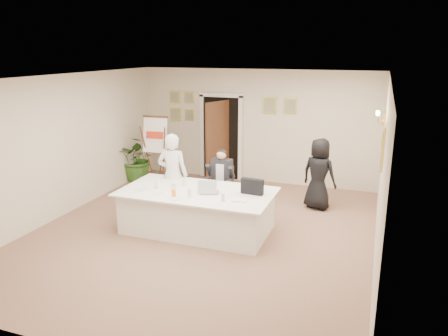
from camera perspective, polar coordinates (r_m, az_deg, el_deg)
name	(u,v)px	position (r m, az deg, el deg)	size (l,w,h in m)	color
floor	(203,232)	(8.14, -2.79, -8.37)	(7.00, 7.00, 0.00)	brown
ceiling	(201,78)	(7.48, -3.07, 11.70)	(6.00, 7.00, 0.02)	white
wall_back	(256,126)	(10.93, 4.17, 5.43)	(6.00, 0.10, 2.80)	beige
wall_front	(72,236)	(4.82, -19.29, -8.40)	(6.00, 0.10, 2.80)	beige
wall_left	(62,146)	(9.25, -20.38, 2.68)	(0.10, 7.00, 2.80)	beige
wall_right	(382,175)	(7.13, 19.94, -0.82)	(0.10, 7.00, 2.80)	beige
doorway	(220,140)	(11.10, -0.52, 3.74)	(1.14, 0.86, 2.20)	black
pictures_back_wall	(225,107)	(11.08, 0.15, 7.95)	(3.40, 0.06, 0.80)	gold
pictures_right_wall	(383,138)	(8.22, 20.02, 3.74)	(0.06, 2.20, 0.80)	gold
wall_sconce	(380,118)	(8.16, 19.75, 6.19)	(0.20, 0.30, 0.24)	gold
conference_table	(197,211)	(8.07, -3.52, -5.59)	(2.78, 1.48, 0.78)	silver
seated_man	(221,180)	(9.00, -0.39, -1.54)	(0.57, 0.60, 1.32)	black
flip_chart	(157,154)	(10.74, -8.70, 1.78)	(0.60, 0.40, 1.70)	#391D12
standing_man	(173,175)	(8.76, -6.71, -0.89)	(0.61, 0.40, 1.68)	silver
standing_woman	(319,174)	(9.29, 12.29, -0.75)	(0.74, 0.48, 1.51)	black
potted_palm	(138,158)	(11.29, -11.15, 1.31)	(1.07, 0.92, 1.19)	#2D5A1E
laptop	(210,185)	(7.81, -1.88, -2.25)	(0.34, 0.36, 0.28)	#B7BABC
laptop_bag	(252,186)	(7.74, 3.71, -2.43)	(0.40, 0.11, 0.28)	black
paper_stack	(240,200)	(7.43, 2.04, -4.20)	(0.27, 0.19, 0.03)	white
plate_left	(142,190)	(8.12, -10.72, -2.78)	(0.23, 0.23, 0.01)	white
plate_mid	(159,193)	(7.86, -8.51, -3.31)	(0.20, 0.20, 0.01)	white
plate_near	(177,199)	(7.56, -6.22, -3.98)	(0.20, 0.20, 0.01)	white
glass_a	(157,185)	(8.15, -8.80, -2.16)	(0.06, 0.06, 0.14)	silver
glass_b	(190,193)	(7.62, -4.51, -3.29)	(0.06, 0.06, 0.14)	silver
glass_c	(223,197)	(7.37, -0.14, -3.87)	(0.06, 0.06, 0.14)	silver
glass_d	(184,182)	(8.24, -5.27, -1.86)	(0.07, 0.07, 0.14)	silver
oj_glass	(174,193)	(7.64, -6.57, -3.32)	(0.07, 0.07, 0.13)	orange
steel_jug	(174,187)	(8.01, -6.58, -2.51)	(0.09, 0.09, 0.11)	silver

